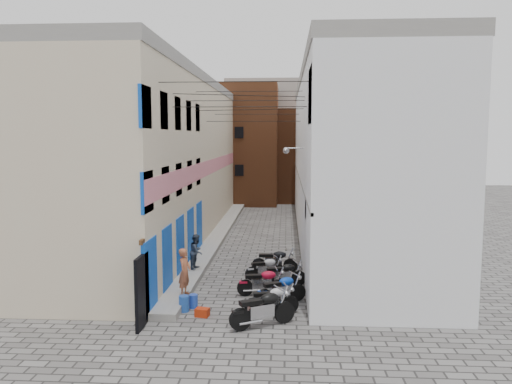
% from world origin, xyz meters
% --- Properties ---
extents(ground, '(90.00, 90.00, 0.00)m').
position_xyz_m(ground, '(0.00, 0.00, 0.00)').
color(ground, '#52504E').
rests_on(ground, ground).
extents(plinth, '(0.90, 26.00, 0.25)m').
position_xyz_m(plinth, '(-2.05, 13.00, 0.12)').
color(plinth, gray).
rests_on(plinth, ground).
extents(building_left, '(5.10, 27.00, 9.00)m').
position_xyz_m(building_left, '(-4.98, 12.95, 4.50)').
color(building_left, beige).
rests_on(building_left, ground).
extents(building_right, '(5.94, 26.00, 9.00)m').
position_xyz_m(building_right, '(5.00, 13.00, 4.51)').
color(building_right, white).
rests_on(building_right, ground).
extents(building_far_brick_left, '(6.00, 6.00, 10.00)m').
position_xyz_m(building_far_brick_left, '(-2.00, 28.00, 5.00)').
color(building_far_brick_left, brown).
rests_on(building_far_brick_left, ground).
extents(building_far_brick_right, '(5.00, 6.00, 8.00)m').
position_xyz_m(building_far_brick_right, '(3.00, 30.00, 4.00)').
color(building_far_brick_right, brown).
rests_on(building_far_brick_right, ground).
extents(building_far_concrete, '(8.00, 5.00, 11.00)m').
position_xyz_m(building_far_concrete, '(0.00, 34.00, 5.50)').
color(building_far_concrete, gray).
rests_on(building_far_concrete, ground).
extents(far_shopfront, '(2.00, 0.30, 2.40)m').
position_xyz_m(far_shopfront, '(0.00, 25.20, 1.20)').
color(far_shopfront, black).
rests_on(far_shopfront, ground).
extents(overhead_wires, '(5.80, 13.02, 1.32)m').
position_xyz_m(overhead_wires, '(0.00, 7.64, 7.12)').
color(overhead_wires, black).
rests_on(overhead_wires, ground).
extents(motorcycle_a, '(2.20, 1.61, 1.24)m').
position_xyz_m(motorcycle_a, '(1.09, -0.18, 0.62)').
color(motorcycle_a, black).
rests_on(motorcycle_a, ground).
extents(motorcycle_b, '(1.87, 0.98, 1.03)m').
position_xyz_m(motorcycle_b, '(1.33, 0.92, 0.52)').
color(motorcycle_b, silver).
rests_on(motorcycle_b, ground).
extents(motorcycle_c, '(1.96, 1.48, 1.11)m').
position_xyz_m(motorcycle_c, '(1.62, 1.93, 0.55)').
color(motorcycle_c, '#0C3DB8').
rests_on(motorcycle_c, ground).
extents(motorcycle_d, '(1.95, 0.91, 1.09)m').
position_xyz_m(motorcycle_d, '(0.95, 2.81, 0.54)').
color(motorcycle_d, '#A70B26').
rests_on(motorcycle_d, ground).
extents(motorcycle_e, '(1.90, 1.04, 1.05)m').
position_xyz_m(motorcycle_e, '(1.68, 3.94, 0.52)').
color(motorcycle_e, black).
rests_on(motorcycle_e, ground).
extents(motorcycle_f, '(1.76, 1.09, 0.97)m').
position_xyz_m(motorcycle_f, '(0.96, 4.91, 0.49)').
color(motorcycle_f, '#A5A5AA').
rests_on(motorcycle_f, ground).
extents(motorcycle_g, '(1.95, 0.65, 1.12)m').
position_xyz_m(motorcycle_g, '(1.31, 5.84, 0.56)').
color(motorcycle_g, black).
rests_on(motorcycle_g, ground).
extents(person_a, '(0.49, 0.66, 1.64)m').
position_xyz_m(person_a, '(-1.70, 1.89, 1.07)').
color(person_a, '#9F5739').
rests_on(person_a, plinth).
extents(person_b, '(0.67, 0.80, 1.45)m').
position_xyz_m(person_b, '(-1.92, 5.37, 0.97)').
color(person_b, '#313A49').
rests_on(person_b, plinth).
extents(water_jug_near, '(0.38, 0.38, 0.53)m').
position_xyz_m(water_jug_near, '(-1.55, 0.98, 0.26)').
color(water_jug_near, '#2250AC').
rests_on(water_jug_near, ground).
extents(water_jug_far, '(0.38, 0.38, 0.46)m').
position_xyz_m(water_jug_far, '(-1.30, 1.33, 0.23)').
color(water_jug_far, '#2447B6').
rests_on(water_jug_far, ground).
extents(red_crate, '(0.47, 0.39, 0.26)m').
position_xyz_m(red_crate, '(-0.88, 0.57, 0.13)').
color(red_crate, '#AA280C').
rests_on(red_crate, ground).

